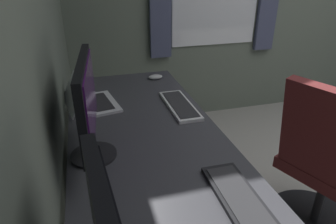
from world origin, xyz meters
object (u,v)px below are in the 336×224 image
object	(u,v)px
drawer_pedestal	(146,202)
mouse_main	(155,77)
monitor_primary	(88,104)
keyboard_main	(241,202)
office_chair	(322,172)
keyboard_spare	(180,105)
laptop_leftmost	(89,99)

from	to	relation	value
drawer_pedestal	mouse_main	xyz separation A→B (m)	(0.83, -0.26, 0.40)
monitor_primary	keyboard_main	world-z (taller)	monitor_primary
drawer_pedestal	monitor_primary	size ratio (longest dim) A/B	1.32
drawer_pedestal	office_chair	bearing A→B (deg)	-98.83
monitor_primary	keyboard_spare	size ratio (longest dim) A/B	1.25
mouse_main	drawer_pedestal	bearing A→B (deg)	162.49
office_chair	mouse_main	bearing A→B (deg)	35.85
mouse_main	office_chair	xyz separation A→B (m)	(-0.98, -0.71, -0.29)
laptop_leftmost	keyboard_main	distance (m)	1.09
drawer_pedestal	monitor_primary	xyz separation A→B (m)	(-0.06, 0.23, 0.63)
monitor_primary	mouse_main	distance (m)	1.04
laptop_leftmost	office_chair	bearing A→B (deg)	-117.62
laptop_leftmost	mouse_main	world-z (taller)	laptop_leftmost
drawer_pedestal	laptop_leftmost	size ratio (longest dim) A/B	1.86
monitor_primary	laptop_leftmost	world-z (taller)	monitor_primary
laptop_leftmost	mouse_main	bearing A→B (deg)	-54.19
monitor_primary	office_chair	world-z (taller)	monitor_primary
monitor_primary	office_chair	bearing A→B (deg)	-94.26
monitor_primary	office_chair	distance (m)	1.31
laptop_leftmost	keyboard_spare	xyz separation A→B (m)	(-0.16, -0.51, -0.03)
laptop_leftmost	office_chair	distance (m)	1.38
monitor_primary	mouse_main	world-z (taller)	monitor_primary
keyboard_main	mouse_main	xyz separation A→B (m)	(1.33, -0.02, 0.01)
keyboard_main	mouse_main	bearing A→B (deg)	-0.65
keyboard_spare	office_chair	bearing A→B (deg)	-124.58
keyboard_main	office_chair	world-z (taller)	office_chair
keyboard_spare	mouse_main	world-z (taller)	mouse_main
keyboard_spare	laptop_leftmost	bearing A→B (deg)	73.17
monitor_primary	keyboard_spare	xyz separation A→B (m)	(0.38, -0.52, -0.24)
drawer_pedestal	mouse_main	bearing A→B (deg)	-17.51
monitor_primary	mouse_main	xyz separation A→B (m)	(0.89, -0.49, -0.23)
laptop_leftmost	keyboard_spare	distance (m)	0.54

